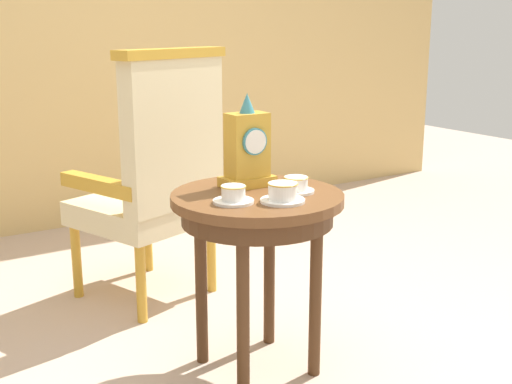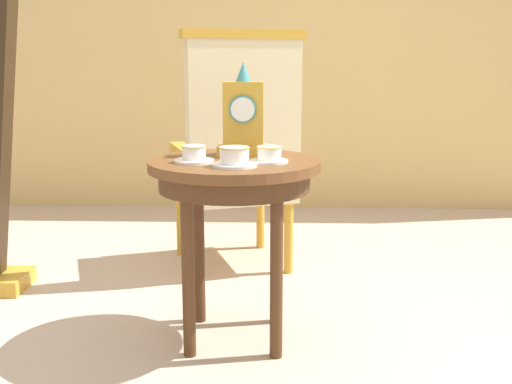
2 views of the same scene
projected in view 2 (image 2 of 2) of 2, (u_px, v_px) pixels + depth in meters
The scene contains 8 objects.
ground_plane at pixel (240, 346), 2.26m from camera, with size 10.00×10.00×0.00m, color #BCA38E.
wall_back at pixel (259, 0), 4.17m from camera, with size 6.00×0.10×2.80m, color tan.
side_table at pixel (235, 185), 2.21m from camera, with size 0.60×0.60×0.67m.
teacup_left at pixel (194, 155), 2.13m from camera, with size 0.14×0.14×0.06m.
teacup_right at pixel (234, 157), 2.05m from camera, with size 0.15×0.15×0.07m.
teacup_center at pixel (269, 155), 2.13m from camera, with size 0.13×0.13×0.06m.
mantel_clock at pixel (244, 118), 2.27m from camera, with size 0.19×0.11×0.34m.
armchair at pixel (237, 150), 2.97m from camera, with size 0.69×0.68×1.14m.
Camera 2 is at (0.13, -2.10, 1.00)m, focal length 44.09 mm.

